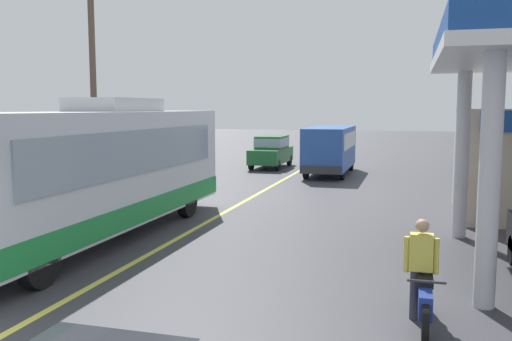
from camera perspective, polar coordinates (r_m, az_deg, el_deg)
name	(u,v)px	position (r m, az deg, el deg)	size (l,w,h in m)	color
ground	(283,180)	(26.27, 2.80, -0.99)	(120.00, 120.00, 0.00)	#38383D
lane_divider_stripe	(254,196)	(21.47, -0.21, -2.66)	(0.16, 50.00, 0.01)	#D8CC4C
coach_bus_main	(97,174)	(14.91, -16.10, -0.31)	(2.60, 11.04, 3.69)	silver
minibus_opposing_lane	(330,146)	(28.68, 7.69, 2.54)	(2.04, 6.13, 2.44)	#264C9E
motorcycle_parked_forecourt	(425,299)	(9.22, 17.07, -12.61)	(0.55, 1.80, 0.92)	black
pedestrian_near_pump	(421,264)	(9.34, 16.72, -9.22)	(0.55, 0.22, 1.66)	#33333F
car_trailing_behind_bus	(271,150)	(31.69, 1.61, 2.14)	(1.70, 4.20, 1.82)	#1E602D
utility_pole_roadside	(93,83)	(22.52, -16.51, 8.67)	(1.80, 0.24, 8.39)	brown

